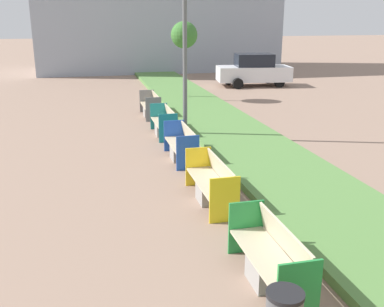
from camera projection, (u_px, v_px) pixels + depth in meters
The scene contains 9 objects.
planter_grass_strip at pixel (268, 160), 12.48m from camera, with size 2.80×120.00×0.18m.
bench_green_frame at pixel (270, 262), 6.79m from camera, with size 0.65×2.03×0.94m.
bench_yellow_frame at pixel (212, 186), 9.83m from camera, with size 0.65×2.16×0.94m.
bench_blue_frame at pixel (182, 147), 12.73m from camera, with size 0.65×1.90×0.94m.
bench_teal_frame at pixel (164, 125), 15.37m from camera, with size 0.65×1.91×0.94m.
bench_grey_frame at pixel (151, 108), 18.28m from camera, with size 0.65×1.90×0.94m.
street_lamp_post at pixel (185, 18), 13.98m from camera, with size 0.24×0.44×6.98m.
sapling_tree_far at pixel (184, 35), 21.08m from camera, with size 1.25×1.25×3.71m.
parked_car_distant at pixel (254, 70), 26.13m from camera, with size 4.40×2.31×1.86m.
Camera 1 is at (-1.61, 0.94, 3.92)m, focal length 42.00 mm.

